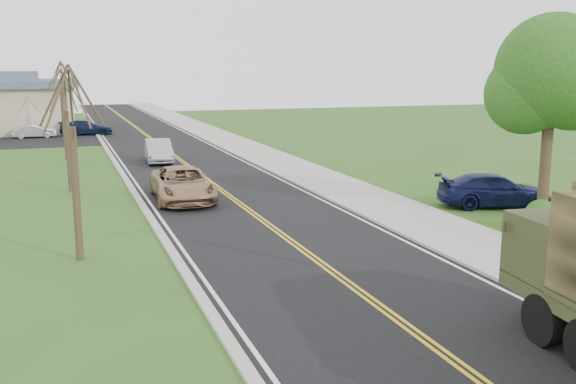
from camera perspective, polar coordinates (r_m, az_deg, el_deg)
name	(u,v)px	position (r m, az deg, el deg)	size (l,w,h in m)	color
ground	(450,359)	(14.19, 14.23, -14.22)	(160.00, 160.00, 0.00)	#2B4F1A
road	(160,145)	(51.44, -11.33, 4.12)	(8.00, 120.00, 0.01)	black
curb_right	(211,142)	(52.19, -6.82, 4.41)	(0.30, 120.00, 0.12)	#9E998E
sidewalk_right	(233,142)	(52.61, -4.95, 4.49)	(3.20, 120.00, 0.10)	#9E998E
curb_left	(105,147)	(51.01, -15.96, 3.91)	(0.30, 120.00, 0.10)	#9E998E
leafy_tree	(552,80)	(27.58, 22.40, 9.20)	(4.83, 4.50, 8.10)	#38281C
bare_tree_a	(75,178)	(20.83, -18.41, 1.20)	(1.93, 2.26, 6.08)	#38281C
bare_tree_b	(68,141)	(32.75, -18.97, 4.28)	(1.83, 2.14, 5.73)	#38281C
bare_tree_c	(64,117)	(44.68, -19.27, 6.28)	(2.04, 2.39, 6.42)	#38281C
bare_tree_d	(62,110)	(56.67, -19.41, 6.91)	(1.88, 2.20, 5.91)	#38281C
suv_champagne	(183,184)	(29.53, -9.36, 0.69)	(2.52, 5.48, 1.52)	#A07D5A
sedan_silver	(158,151)	(41.88, -11.44, 3.60)	(1.55, 4.45, 1.47)	#AEAEB3
pickup_navy	(494,190)	(29.34, 17.88, 0.14)	(1.99, 4.91, 1.42)	#0F1438
lot_car_silver	(34,131)	(59.73, -21.64, 5.05)	(1.23, 3.54, 1.17)	#B5B5BA
lot_car_navy	(86,128)	(60.84, -17.51, 5.49)	(1.87, 4.61, 1.34)	#0D1732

